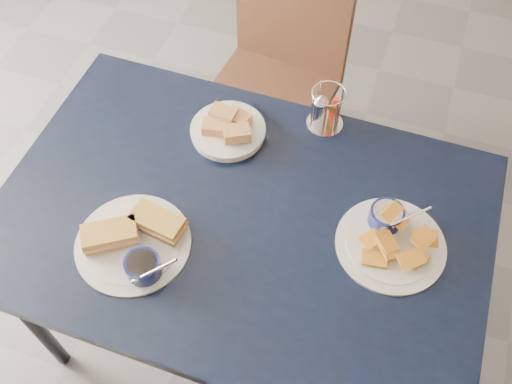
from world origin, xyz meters
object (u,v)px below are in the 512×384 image
(sandwich_plate, at_px, (135,241))
(plantain_plate, at_px, (390,235))
(bread_basket, at_px, (228,129))
(condiment_caddy, at_px, (325,111))
(chair_far, at_px, (278,64))
(dining_table, at_px, (241,226))

(sandwich_plate, bearing_deg, plantain_plate, 20.73)
(bread_basket, xyz_separation_m, condiment_caddy, (0.26, 0.13, 0.03))
(condiment_caddy, bearing_deg, chair_far, 123.07)
(condiment_caddy, bearing_deg, plantain_plate, -50.90)
(condiment_caddy, bearing_deg, bread_basket, -152.65)
(dining_table, xyz_separation_m, chair_far, (-0.15, 0.81, -0.15))
(chair_far, relative_size, condiment_caddy, 6.93)
(plantain_plate, relative_size, bread_basket, 1.31)
(chair_far, height_order, plantain_plate, chair_far)
(plantain_plate, xyz_separation_m, bread_basket, (-0.52, 0.20, 0.00))
(sandwich_plate, xyz_separation_m, plantain_plate, (0.62, 0.23, -0.00))
(sandwich_plate, distance_m, plantain_plate, 0.66)
(chair_far, distance_m, bread_basket, 0.60)
(plantain_plate, distance_m, bread_basket, 0.56)
(sandwich_plate, xyz_separation_m, bread_basket, (0.09, 0.43, -0.00))
(chair_far, height_order, condiment_caddy, chair_far)
(bread_basket, height_order, condiment_caddy, condiment_caddy)
(chair_far, distance_m, condiment_caddy, 0.56)
(dining_table, height_order, condiment_caddy, condiment_caddy)
(dining_table, bearing_deg, plantain_plate, 8.43)
(dining_table, relative_size, bread_basket, 6.07)
(bread_basket, relative_size, condiment_caddy, 1.61)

